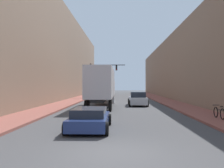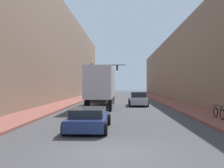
{
  "view_description": "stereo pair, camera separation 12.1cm",
  "coord_description": "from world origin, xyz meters",
  "views": [
    {
      "loc": [
        0.2,
        -8.48,
        2.34
      ],
      "look_at": [
        -0.53,
        13.27,
        2.43
      ],
      "focal_mm": 40.0,
      "sensor_mm": 36.0,
      "label": 1
    },
    {
      "loc": [
        0.32,
        -8.48,
        2.34
      ],
      "look_at": [
        -0.53,
        13.27,
        2.43
      ],
      "focal_mm": 40.0,
      "sensor_mm": 36.0,
      "label": 2
    }
  ],
  "objects": [
    {
      "name": "suv_car",
      "position": [
        2.16,
        20.0,
        0.75
      ],
      "size": [
        2.1,
        4.61,
        1.57
      ],
      "color": "#B7B7BC",
      "rests_on": "ground"
    },
    {
      "name": "sedan_car",
      "position": [
        -1.4,
        4.54,
        0.57
      ],
      "size": [
        2.11,
        4.41,
        1.14
      ],
      "color": "navy",
      "rests_on": "ground"
    },
    {
      "name": "building_right",
      "position": [
        11.09,
        30.0,
        5.17
      ],
      "size": [
        6.0,
        80.0,
        10.34
      ],
      "color": "#846B56",
      "rests_on": "ground"
    },
    {
      "name": "sidewalk_left",
      "position": [
        -6.65,
        30.0,
        0.07
      ],
      "size": [
        2.87,
        80.0,
        0.15
      ],
      "color": "brown",
      "rests_on": "ground"
    },
    {
      "name": "semi_truck",
      "position": [
        -1.78,
        19.02,
        2.28
      ],
      "size": [
        2.42,
        13.66,
        4.05
      ],
      "color": "silver",
      "rests_on": "ground"
    },
    {
      "name": "traffic_signal_gantry",
      "position": [
        -3.39,
        35.38,
        4.4
      ],
      "size": [
        6.2,
        0.35,
        6.17
      ],
      "color": "black",
      "rests_on": "ground"
    },
    {
      "name": "ground_plane",
      "position": [
        0.0,
        0.0,
        0.0
      ],
      "size": [
        200.0,
        200.0,
        0.0
      ],
      "primitive_type": "plane",
      "color": "#424244"
    },
    {
      "name": "parked_bicycle",
      "position": [
        6.63,
        7.97,
        0.53
      ],
      "size": [
        0.44,
        1.82,
        0.86
      ],
      "color": "black",
      "rests_on": "sidewalk_right"
    },
    {
      "name": "building_left",
      "position": [
        -11.09,
        30.0,
        7.27
      ],
      "size": [
        6.0,
        80.0,
        14.54
      ],
      "color": "#846B56",
      "rests_on": "ground"
    },
    {
      "name": "sidewalk_right",
      "position": [
        6.65,
        30.0,
        0.07
      ],
      "size": [
        2.87,
        80.0,
        0.15
      ],
      "color": "brown",
      "rests_on": "ground"
    }
  ]
}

